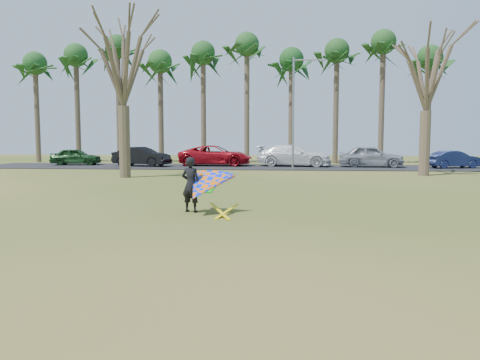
# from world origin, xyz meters

# --- Properties ---
(ground) EXTENTS (100.00, 100.00, 0.00)m
(ground) POSITION_xyz_m (0.00, 0.00, 0.00)
(ground) COLOR #274C10
(ground) RESTS_ON ground
(parking_strip) EXTENTS (46.00, 7.00, 0.06)m
(parking_strip) POSITION_xyz_m (0.00, 25.00, 0.03)
(parking_strip) COLOR black
(parking_strip) RESTS_ON ground
(palm_0) EXTENTS (4.84, 4.84, 10.84)m
(palm_0) POSITION_xyz_m (-22.00, 31.00, 9.17)
(palm_0) COLOR brown
(palm_0) RESTS_ON ground
(palm_1) EXTENTS (4.84, 4.84, 11.54)m
(palm_1) POSITION_xyz_m (-18.00, 31.00, 9.85)
(palm_1) COLOR #493A2C
(palm_1) RESTS_ON ground
(palm_2) EXTENTS (4.84, 4.84, 12.24)m
(palm_2) POSITION_xyz_m (-14.00, 31.00, 10.52)
(palm_2) COLOR #4E402F
(palm_2) RESTS_ON ground
(palm_3) EXTENTS (4.84, 4.84, 10.84)m
(palm_3) POSITION_xyz_m (-10.00, 31.00, 9.17)
(palm_3) COLOR #4C3E2E
(palm_3) RESTS_ON ground
(palm_4) EXTENTS (4.84, 4.84, 11.54)m
(palm_4) POSITION_xyz_m (-6.00, 31.00, 9.85)
(palm_4) COLOR brown
(palm_4) RESTS_ON ground
(palm_5) EXTENTS (4.84, 4.84, 12.24)m
(palm_5) POSITION_xyz_m (-2.00, 31.00, 10.52)
(palm_5) COLOR #4E412E
(palm_5) RESTS_ON ground
(palm_6) EXTENTS (4.84, 4.84, 10.84)m
(palm_6) POSITION_xyz_m (2.00, 31.00, 9.17)
(palm_6) COLOR brown
(palm_6) RESTS_ON ground
(palm_7) EXTENTS (4.84, 4.84, 11.54)m
(palm_7) POSITION_xyz_m (6.00, 31.00, 9.85)
(palm_7) COLOR brown
(palm_7) RESTS_ON ground
(palm_8) EXTENTS (4.84, 4.84, 12.24)m
(palm_8) POSITION_xyz_m (10.00, 31.00, 10.52)
(palm_8) COLOR #4A392C
(palm_8) RESTS_ON ground
(palm_9) EXTENTS (4.84, 4.84, 10.84)m
(palm_9) POSITION_xyz_m (14.00, 31.00, 9.17)
(palm_9) COLOR #4A3C2C
(palm_9) RESTS_ON ground
(bare_tree_left) EXTENTS (6.60, 6.60, 9.70)m
(bare_tree_left) POSITION_xyz_m (-8.00, 15.00, 6.92)
(bare_tree_left) COLOR #483A2B
(bare_tree_left) RESTS_ON ground
(bare_tree_right) EXTENTS (6.27, 6.27, 9.21)m
(bare_tree_right) POSITION_xyz_m (10.00, 18.00, 6.57)
(bare_tree_right) COLOR brown
(bare_tree_right) RESTS_ON ground
(streetlight) EXTENTS (2.28, 0.18, 8.00)m
(streetlight) POSITION_xyz_m (2.16, 22.00, 4.46)
(streetlight) COLOR gray
(streetlight) RESTS_ON ground
(car_0) EXTENTS (4.26, 2.18, 1.39)m
(car_0) POSITION_xyz_m (-16.00, 25.97, 0.75)
(car_0) COLOR #193F1B
(car_0) RESTS_ON parking_strip
(car_1) EXTENTS (4.91, 2.64, 1.54)m
(car_1) POSITION_xyz_m (-10.00, 24.82, 0.83)
(car_1) COLOR black
(car_1) RESTS_ON parking_strip
(car_2) EXTENTS (5.97, 2.83, 1.65)m
(car_2) POSITION_xyz_m (-4.19, 25.97, 0.88)
(car_2) COLOR #A90D18
(car_2) RESTS_ON parking_strip
(car_3) EXTENTS (6.17, 3.17, 1.71)m
(car_3) POSITION_xyz_m (2.19, 25.83, 0.92)
(car_3) COLOR white
(car_3) RESTS_ON parking_strip
(car_4) EXTENTS (5.08, 2.37, 1.68)m
(car_4) POSITION_xyz_m (8.15, 25.40, 0.90)
(car_4) COLOR #91949D
(car_4) RESTS_ON parking_strip
(car_5) EXTENTS (4.18, 2.33, 1.31)m
(car_5) POSITION_xyz_m (14.13, 24.65, 0.71)
(car_5) COLOR navy
(car_5) RESTS_ON parking_strip
(kite_flyer) EXTENTS (2.13, 2.39, 2.02)m
(kite_flyer) POSITION_xyz_m (-1.22, 2.46, 0.85)
(kite_flyer) COLOR black
(kite_flyer) RESTS_ON ground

